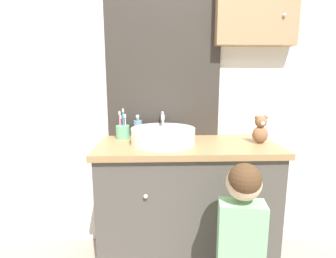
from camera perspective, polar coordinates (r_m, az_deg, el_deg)
The scene contains 7 objects.
wall_back at distance 1.85m, azimuth 4.20°, elevation 13.64°, with size 3.20×0.18×2.50m.
vanity_counter at distance 1.75m, azimuth 3.97°, elevation -15.96°, with size 1.09×0.52×0.80m.
sink_basin at distance 1.59m, azimuth -1.05°, elevation -1.39°, with size 0.39×0.44×0.18m.
toothbrush_holder at distance 1.76m, azimuth -9.83°, elevation -0.47°, with size 0.09×0.09×0.20m.
soap_dispenser at distance 1.79m, azimuth -6.55°, elevation 0.16°, with size 0.06×0.06×0.15m.
child_figure at distance 1.35m, azimuth 15.67°, elevation -21.17°, with size 0.26×0.40×0.83m.
teddy_bear at distance 1.70m, azimuth 19.46°, elevation -0.20°, with size 0.10×0.08×0.17m.
Camera 1 is at (-0.17, -1.22, 1.19)m, focal length 28.00 mm.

